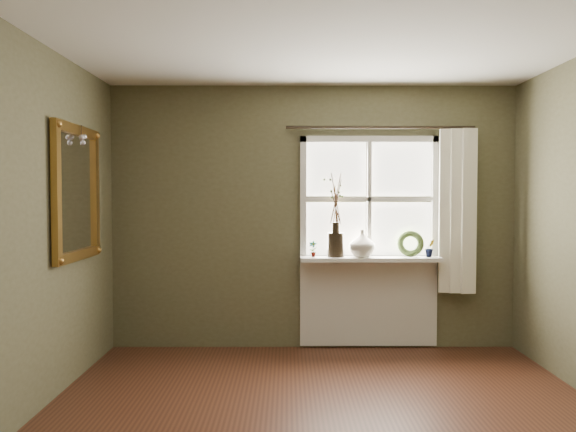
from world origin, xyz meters
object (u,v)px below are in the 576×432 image
Objects in this scene: gilt_mirror at (77,192)px; cream_vase at (362,243)px; wreath at (410,246)px; dark_jug at (336,245)px.

cream_vase is at bearing 19.95° from gilt_mirror.
gilt_mirror is (-2.91, -0.92, 0.52)m from wreath.
cream_vase is 0.48m from wreath.
wreath is (0.74, 0.04, -0.02)m from dark_jug.
dark_jug is 0.90× the size of cream_vase.
cream_vase is at bearing 0.00° from dark_jug.
gilt_mirror is (-2.18, -0.88, 0.51)m from dark_jug.
dark_jug is at bearing 180.00° from cream_vase.
dark_jug is at bearing 22.10° from gilt_mirror.
dark_jug is at bearing -162.58° from wreath.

